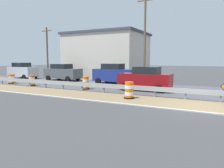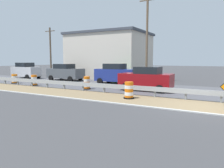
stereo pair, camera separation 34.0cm
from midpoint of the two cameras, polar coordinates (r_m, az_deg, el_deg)
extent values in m
plane|color=#3D3D3F|center=(12.29, 23.36, -5.83)|extent=(160.00, 160.00, 0.00)
cube|color=#7F6B4C|center=(12.74, 23.56, -5.41)|extent=(3.32, 120.00, 0.01)
cube|color=#4C4C51|center=(18.07, 25.20, -2.09)|extent=(7.52, 120.00, 0.00)
cube|color=#ADADA8|center=(11.02, 22.68, -7.16)|extent=(0.20, 120.00, 0.11)
cube|color=slate|center=(14.10, 28.00, -3.08)|extent=(0.12, 0.12, 0.70)
cube|color=slate|center=(14.26, 19.90, -2.60)|extent=(0.12, 0.12, 0.70)
cube|color=slate|center=(14.70, 12.14, -2.09)|extent=(0.12, 0.12, 0.70)
cube|color=slate|center=(15.39, 4.95, -1.59)|extent=(0.12, 0.12, 0.70)
cube|color=slate|center=(16.30, -1.52, -1.11)|extent=(0.12, 0.12, 0.70)
cube|color=slate|center=(17.39, -7.24, -0.67)|extent=(0.12, 0.12, 0.70)
cube|color=slate|center=(18.64, -12.23, -0.29)|extent=(0.12, 0.12, 0.70)
cube|color=slate|center=(20.02, -16.58, 0.05)|extent=(0.12, 0.12, 0.70)
cube|color=slate|center=(21.49, -20.34, 0.34)|extent=(0.12, 0.12, 0.70)
cube|color=slate|center=(23.05, -23.61, 0.59)|extent=(0.12, 0.12, 0.70)
cube|color=slate|center=(24.67, -26.46, 0.81)|extent=(0.12, 0.12, 0.70)
cylinder|color=orange|center=(13.90, 5.26, -3.47)|extent=(0.56, 0.56, 0.22)
cylinder|color=white|center=(13.86, 5.27, -2.58)|extent=(0.56, 0.56, 0.22)
cylinder|color=orange|center=(13.83, 5.28, -1.68)|extent=(0.56, 0.56, 0.22)
cylinder|color=white|center=(13.80, 5.29, -0.78)|extent=(0.56, 0.56, 0.22)
cylinder|color=orange|center=(13.77, 5.30, 0.12)|extent=(0.56, 0.56, 0.22)
cylinder|color=black|center=(13.91, 5.26, -3.75)|extent=(0.70, 0.70, 0.08)
cylinder|color=orange|center=(18.30, -6.26, -1.06)|extent=(0.53, 0.53, 0.22)
cylinder|color=white|center=(18.27, -6.27, -0.37)|extent=(0.53, 0.53, 0.22)
cylinder|color=orange|center=(18.25, -6.27, 0.32)|extent=(0.53, 0.53, 0.22)
cylinder|color=white|center=(18.23, -6.28, 1.01)|extent=(0.53, 0.53, 0.22)
cylinder|color=orange|center=(18.21, -6.29, 1.71)|extent=(0.53, 0.53, 0.22)
cylinder|color=black|center=(18.31, -6.25, -1.28)|extent=(0.66, 0.66, 0.08)
cylinder|color=orange|center=(22.13, -19.79, -0.11)|extent=(0.55, 0.55, 0.21)
cylinder|color=white|center=(22.11, -19.81, 0.43)|extent=(0.55, 0.55, 0.21)
cylinder|color=orange|center=(22.09, -19.83, 0.97)|extent=(0.55, 0.55, 0.21)
cylinder|color=white|center=(22.07, -19.85, 1.51)|extent=(0.55, 0.55, 0.21)
cylinder|color=orange|center=(22.05, -19.87, 2.05)|extent=(0.55, 0.55, 0.21)
cylinder|color=black|center=(22.14, -19.78, -0.28)|extent=(0.68, 0.68, 0.08)
cylinder|color=orange|center=(24.96, -24.34, 0.40)|extent=(0.60, 0.60, 0.20)
cylinder|color=white|center=(24.95, -24.37, 0.85)|extent=(0.60, 0.60, 0.20)
cylinder|color=orange|center=(24.93, -24.39, 1.30)|extent=(0.60, 0.60, 0.20)
cylinder|color=white|center=(24.91, -24.41, 1.75)|extent=(0.60, 0.60, 0.20)
cylinder|color=orange|center=(24.90, -24.43, 2.21)|extent=(0.60, 0.60, 0.20)
cylinder|color=black|center=(24.97, -24.34, 0.26)|extent=(0.74, 0.74, 0.08)
cube|color=#4C5156|center=(26.43, -12.04, 2.87)|extent=(1.95, 4.52, 1.14)
cube|color=black|center=(26.51, -12.38, 4.71)|extent=(1.73, 2.09, 0.56)
cylinder|color=black|center=(26.29, -8.20, 1.68)|extent=(0.23, 0.64, 0.64)
cylinder|color=black|center=(24.80, -10.82, 1.34)|extent=(0.23, 0.64, 0.64)
cylinder|color=black|center=(28.16, -13.07, 1.89)|extent=(0.23, 0.64, 0.64)
cylinder|color=black|center=(26.77, -15.76, 1.58)|extent=(0.23, 0.64, 0.64)
cube|color=maroon|center=(17.55, 9.61, 1.03)|extent=(1.84, 4.28, 1.08)
cube|color=black|center=(17.44, 10.20, 3.68)|extent=(1.64, 1.98, 0.56)
cylinder|color=black|center=(17.29, 4.20, -0.78)|extent=(0.23, 0.64, 0.64)
cylinder|color=black|center=(18.93, 6.42, -0.17)|extent=(0.23, 0.64, 0.64)
cylinder|color=black|center=(16.36, 13.23, -1.36)|extent=(0.23, 0.64, 0.64)
cylinder|color=black|center=(18.08, 14.72, -0.66)|extent=(0.23, 0.64, 0.64)
cube|color=navy|center=(22.04, 1.58, 2.44)|extent=(1.87, 4.31, 1.25)
cube|color=black|center=(22.07, 1.19, 4.80)|extent=(1.68, 1.99, 0.56)
cylinder|color=black|center=(22.34, 5.91, 0.86)|extent=(0.22, 0.64, 0.64)
cylinder|color=black|center=(20.65, 3.91, 0.41)|extent=(0.22, 0.64, 0.64)
cylinder|color=black|center=(23.58, -0.47, 1.19)|extent=(0.22, 0.64, 0.64)
cylinder|color=black|center=(21.98, -2.83, 0.79)|extent=(0.22, 0.64, 0.64)
cube|color=silver|center=(30.93, -21.85, 3.16)|extent=(1.85, 4.08, 1.26)
cube|color=black|center=(31.02, -22.11, 4.84)|extent=(1.64, 1.88, 0.56)
cylinder|color=black|center=(30.52, -18.90, 2.06)|extent=(0.23, 0.64, 0.64)
cylinder|color=black|center=(29.36, -21.53, 1.79)|extent=(0.23, 0.64, 0.64)
cylinder|color=black|center=(32.57, -22.04, 2.19)|extent=(0.23, 0.64, 0.64)
cylinder|color=black|center=(31.48, -24.61, 1.94)|extent=(0.23, 0.64, 0.64)
cube|color=beige|center=(30.11, -0.33, 7.37)|extent=(7.83, 10.13, 5.91)
cube|color=#3D424C|center=(30.32, -0.33, 13.25)|extent=(8.14, 10.54, 0.30)
cylinder|color=brown|center=(23.99, 9.79, 11.63)|extent=(0.24, 0.24, 9.37)
cube|color=brown|center=(24.72, 9.99, 21.34)|extent=(0.12, 1.80, 0.10)
cylinder|color=brown|center=(32.81, -15.93, 8.17)|extent=(0.24, 0.24, 7.18)
cube|color=brown|center=(33.06, -16.10, 13.53)|extent=(0.12, 1.80, 0.10)
ellipsoid|color=#286028|center=(22.70, 3.05, 1.92)|extent=(3.51, 3.51, 1.39)
camera|label=1|loc=(0.17, -89.32, 0.08)|focal=33.96mm
camera|label=2|loc=(0.17, 90.68, -0.08)|focal=33.96mm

